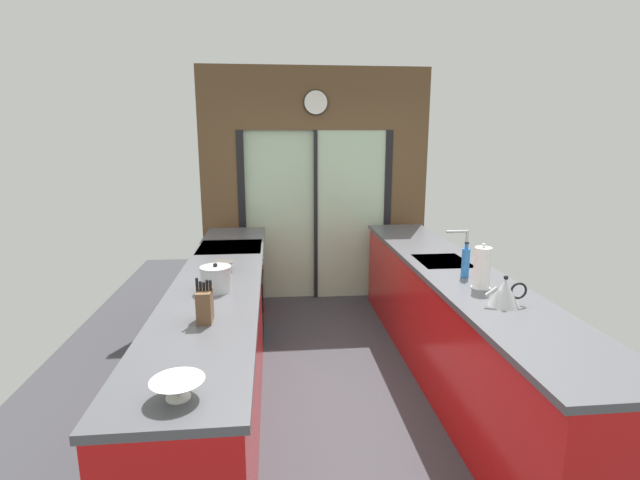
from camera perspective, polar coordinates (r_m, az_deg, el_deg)
ground_plane at (r=4.23m, az=1.77°, el=-14.92°), size 5.04×7.60×0.02m
back_wall_unit at (r=5.56m, az=-0.55°, el=8.20°), size 2.64×0.12×2.70m
left_counter_run at (r=3.60m, az=-12.01°, el=-11.96°), size 0.62×3.80×0.92m
right_counter_run at (r=3.99m, az=15.67°, el=-9.70°), size 0.62×3.80×0.92m
sink_faucet at (r=4.08m, az=16.85°, el=-0.02°), size 0.19×0.02×0.26m
oven_range at (r=4.64m, az=-10.53°, el=-6.38°), size 0.60×0.60×0.92m
mixing_bowl_near at (r=2.03m, az=-16.77°, el=-16.74°), size 0.22×0.22×0.08m
mixing_bowl_far at (r=3.69m, az=-11.59°, el=-3.09°), size 0.17×0.17×0.08m
knife_block at (r=2.72m, az=-13.72°, el=-7.65°), size 0.09×0.14×0.25m
stock_pot at (r=3.23m, az=-12.44°, el=-4.57°), size 0.20×0.20×0.19m
kettle at (r=3.10m, az=21.40°, el=-5.91°), size 0.27×0.19×0.19m
soap_bottle at (r=3.61m, az=17.14°, el=-2.55°), size 0.06×0.06×0.26m
paper_towel_roll at (r=3.37m, az=18.94°, el=-3.25°), size 0.13×0.13×0.32m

